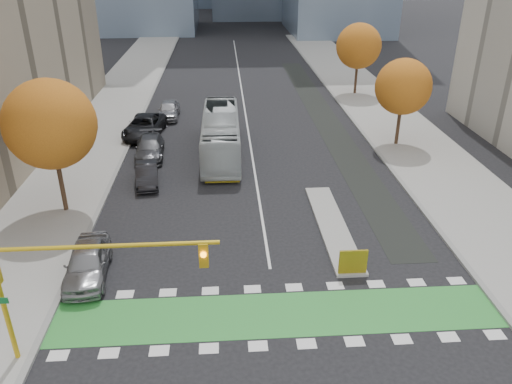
{
  "coord_description": "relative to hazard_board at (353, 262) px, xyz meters",
  "views": [
    {
      "loc": [
        -2.11,
        -15.89,
        14.61
      ],
      "look_at": [
        -0.53,
        7.81,
        3.0
      ],
      "focal_mm": 35.0,
      "sensor_mm": 36.0,
      "label": 1
    }
  ],
  "objects": [
    {
      "name": "ground",
      "position": [
        -4.0,
        -4.2,
        -0.8
      ],
      "size": [
        300.0,
        300.0,
        0.0
      ],
      "primitive_type": "plane",
      "color": "black",
      "rests_on": "ground"
    },
    {
      "name": "sidewalk_west",
      "position": [
        -17.5,
        15.8,
        -0.73
      ],
      "size": [
        7.0,
        120.0,
        0.15
      ],
      "primitive_type": "cube",
      "color": "gray",
      "rests_on": "ground"
    },
    {
      "name": "sidewalk_east",
      "position": [
        9.5,
        15.8,
        -0.73
      ],
      "size": [
        7.0,
        120.0,
        0.15
      ],
      "primitive_type": "cube",
      "color": "gray",
      "rests_on": "ground"
    },
    {
      "name": "curb_west",
      "position": [
        -14.0,
        15.8,
        -0.73
      ],
      "size": [
        0.3,
        120.0,
        0.16
      ],
      "primitive_type": "cube",
      "color": "gray",
      "rests_on": "ground"
    },
    {
      "name": "curb_east",
      "position": [
        6.0,
        15.8,
        -0.73
      ],
      "size": [
        0.3,
        120.0,
        0.16
      ],
      "primitive_type": "cube",
      "color": "gray",
      "rests_on": "ground"
    },
    {
      "name": "bike_crossing",
      "position": [
        -4.0,
        -2.7,
        -0.79
      ],
      "size": [
        20.0,
        3.0,
        0.01
      ],
      "primitive_type": "cube",
      "color": "#2D8933",
      "rests_on": "ground"
    },
    {
      "name": "centre_line",
      "position": [
        -4.0,
        35.8,
        -0.8
      ],
      "size": [
        0.15,
        70.0,
        0.01
      ],
      "primitive_type": "cube",
      "color": "silver",
      "rests_on": "ground"
    },
    {
      "name": "bike_lane_paint",
      "position": [
        3.5,
        25.8,
        -0.8
      ],
      "size": [
        2.5,
        50.0,
        0.01
      ],
      "primitive_type": "cube",
      "color": "black",
      "rests_on": "ground"
    },
    {
      "name": "median_island",
      "position": [
        0.0,
        4.8,
        -0.72
      ],
      "size": [
        1.6,
        10.0,
        0.16
      ],
      "primitive_type": "cube",
      "color": "gray",
      "rests_on": "ground"
    },
    {
      "name": "hazard_board",
      "position": [
        0.0,
        0.0,
        0.0
      ],
      "size": [
        1.4,
        0.12,
        1.3
      ],
      "primitive_type": "cube",
      "color": "yellow",
      "rests_on": "median_island"
    },
    {
      "name": "tree_west",
      "position": [
        -16.0,
        7.8,
        4.82
      ],
      "size": [
        5.2,
        5.2,
        8.22
      ],
      "color": "#332114",
      "rests_on": "ground"
    },
    {
      "name": "tree_east_near",
      "position": [
        8.0,
        17.8,
        4.06
      ],
      "size": [
        4.4,
        4.4,
        7.08
      ],
      "color": "#332114",
      "rests_on": "ground"
    },
    {
      "name": "tree_east_far",
      "position": [
        8.5,
        33.8,
        4.44
      ],
      "size": [
        4.8,
        4.8,
        7.65
      ],
      "color": "#332114",
      "rests_on": "ground"
    },
    {
      "name": "traffic_signal_west",
      "position": [
        -11.93,
        -4.71,
        3.23
      ],
      "size": [
        8.53,
        0.56,
        5.2
      ],
      "color": "#BF9914",
      "rests_on": "ground"
    },
    {
      "name": "bus",
      "position": [
        -6.4,
        16.78,
        0.86
      ],
      "size": [
        2.87,
        11.92,
        3.32
      ],
      "primitive_type": "imported",
      "rotation": [
        0.0,
        0.0,
        -0.01
      ],
      "color": "silver",
      "rests_on": "ground"
    },
    {
      "name": "parked_car_a",
      "position": [
        -13.0,
        0.8,
        0.02
      ],
      "size": [
        2.3,
        4.96,
        1.65
      ],
      "primitive_type": "imported",
      "rotation": [
        0.0,
        0.0,
        0.07
      ],
      "color": "gray",
      "rests_on": "ground"
    },
    {
      "name": "parked_car_b",
      "position": [
        -11.5,
        11.57,
        -0.12
      ],
      "size": [
        1.98,
        4.29,
        1.36
      ],
      "primitive_type": "imported",
      "rotation": [
        0.0,
        0.0,
        0.13
      ],
      "color": "black",
      "rests_on": "ground"
    },
    {
      "name": "parked_car_c",
      "position": [
        -11.93,
        16.57,
        -0.05
      ],
      "size": [
        2.42,
        5.29,
        1.5
      ],
      "primitive_type": "imported",
      "rotation": [
        0.0,
        0.0,
        0.06
      ],
      "color": "#444549",
      "rests_on": "ground"
    },
    {
      "name": "parked_car_d",
      "position": [
        -13.0,
        21.57,
        0.04
      ],
      "size": [
        3.5,
        6.35,
        1.68
      ],
      "primitive_type": "imported",
      "rotation": [
        0.0,
        0.0,
        -0.12
      ],
      "color": "black",
      "rests_on": "ground"
    },
    {
      "name": "parked_car_e",
      "position": [
        -11.37,
        26.57,
        -0.0
      ],
      "size": [
        1.91,
        4.7,
        1.6
      ],
      "primitive_type": "imported",
      "rotation": [
        0.0,
        0.0,
        -0.01
      ],
      "color": "#9D9CA1",
      "rests_on": "ground"
    }
  ]
}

